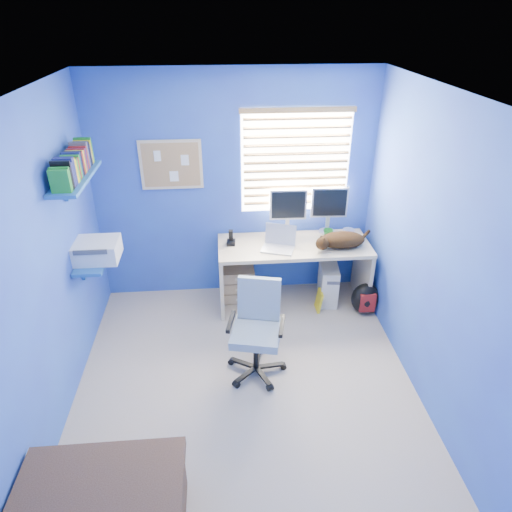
{
  "coord_description": "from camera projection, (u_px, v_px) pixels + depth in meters",
  "views": [
    {
      "loc": [
        -0.17,
        -3.04,
        3.01
      ],
      "look_at": [
        0.15,
        0.65,
        0.95
      ],
      "focal_mm": 32.0,
      "sensor_mm": 36.0,
      "label": 1
    }
  ],
  "objects": [
    {
      "name": "office_chair",
      "position": [
        257.0,
        341.0,
        4.13
      ],
      "size": [
        0.62,
        0.62,
        0.89
      ],
      "color": "black",
      "rests_on": "floor"
    },
    {
      "name": "laptop",
      "position": [
        278.0,
        240.0,
        4.75
      ],
      "size": [
        0.4,
        0.36,
        0.22
      ],
      "primitive_type": "cube",
      "rotation": [
        0.0,
        0.0,
        -0.34
      ],
      "color": "silver",
      "rests_on": "desk"
    },
    {
      "name": "cd_spindle",
      "position": [
        348.0,
        232.0,
        5.08
      ],
      "size": [
        0.13,
        0.13,
        0.07
      ],
      "primitive_type": "cylinder",
      "color": "silver",
      "rests_on": "desk"
    },
    {
      "name": "corkboard",
      "position": [
        171.0,
        165.0,
        4.7
      ],
      "size": [
        0.64,
        0.02,
        0.52
      ],
      "color": "tan",
      "rests_on": "ground"
    },
    {
      "name": "wall_front",
      "position": [
        265.0,
        434.0,
        2.13
      ],
      "size": [
        3.0,
        0.01,
        2.5
      ],
      "primitive_type": "cube",
      "color": "blue",
      "rests_on": "ground"
    },
    {
      "name": "wall_right",
      "position": [
        432.0,
        256.0,
        3.63
      ],
      "size": [
        0.01,
        3.2,
        2.5
      ],
      "primitive_type": "cube",
      "color": "blue",
      "rests_on": "ground"
    },
    {
      "name": "wall_back",
      "position": [
        235.0,
        190.0,
        4.91
      ],
      "size": [
        3.0,
        0.01,
        2.5
      ],
      "primitive_type": "cube",
      "color": "blue",
      "rests_on": "ground"
    },
    {
      "name": "drawer_boxes",
      "position": [
        239.0,
        283.0,
        5.22
      ],
      "size": [
        0.35,
        0.28,
        0.41
      ],
      "primitive_type": "cube",
      "color": "tan",
      "rests_on": "floor"
    },
    {
      "name": "phone",
      "position": [
        231.0,
        237.0,
        4.86
      ],
      "size": [
        0.1,
        0.12,
        0.17
      ],
      "primitive_type": "cube",
      "rotation": [
        0.0,
        0.0,
        -0.07
      ],
      "color": "black",
      "rests_on": "desk"
    },
    {
      "name": "tower_pc",
      "position": [
        328.0,
        282.0,
        5.19
      ],
      "size": [
        0.24,
        0.46,
        0.45
      ],
      "primitive_type": "cube",
      "rotation": [
        0.0,
        0.0,
        -0.12
      ],
      "color": "beige",
      "rests_on": "floor"
    },
    {
      "name": "ceiling",
      "position": [
        241.0,
        94.0,
        2.91
      ],
      "size": [
        3.0,
        3.2,
        0.0
      ],
      "primitive_type": "cube",
      "color": "white",
      "rests_on": "wall_back"
    },
    {
      "name": "yellow_book",
      "position": [
        319.0,
        300.0,
        5.06
      ],
      "size": [
        0.03,
        0.17,
        0.24
      ],
      "primitive_type": "cube",
      "color": "yellow",
      "rests_on": "floor"
    },
    {
      "name": "backpack",
      "position": [
        365.0,
        298.0,
        4.99
      ],
      "size": [
        0.32,
        0.24,
        0.36
      ],
      "primitive_type": "ellipsoid",
      "rotation": [
        0.0,
        0.0,
        -0.04
      ],
      "color": "black",
      "rests_on": "floor"
    },
    {
      "name": "wall_left",
      "position": [
        44.0,
        272.0,
        3.41
      ],
      "size": [
        0.01,
        3.2,
        2.5
      ],
      "primitive_type": "cube",
      "color": "blue",
      "rests_on": "ground"
    },
    {
      "name": "window_blinds",
      "position": [
        296.0,
        162.0,
        4.79
      ],
      "size": [
        1.15,
        0.05,
        1.1
      ],
      "color": "white",
      "rests_on": "ground"
    },
    {
      "name": "monitor_left",
      "position": [
        288.0,
        213.0,
        4.97
      ],
      "size": [
        0.4,
        0.13,
        0.54
      ],
      "primitive_type": "cube",
      "rotation": [
        0.0,
        0.0,
        -0.03
      ],
      "color": "silver",
      "rests_on": "desk"
    },
    {
      "name": "cat",
      "position": [
        342.0,
        240.0,
        4.81
      ],
      "size": [
        0.54,
        0.41,
        0.17
      ],
      "primitive_type": "ellipsoid",
      "rotation": [
        0.0,
        0.0,
        0.37
      ],
      "color": "black",
      "rests_on": "desk"
    },
    {
      "name": "floor",
      "position": [
        246.0,
        383.0,
        4.13
      ],
      "size": [
        3.0,
        3.2,
        0.0
      ],
      "primitive_type": "cube",
      "color": "#AFA28B",
      "rests_on": "ground"
    },
    {
      "name": "monitor_right",
      "position": [
        328.0,
        210.0,
        5.03
      ],
      "size": [
        0.41,
        0.14,
        0.54
      ],
      "primitive_type": "cube",
      "rotation": [
        0.0,
        0.0,
        -0.06
      ],
      "color": "silver",
      "rests_on": "desk"
    },
    {
      "name": "desk",
      "position": [
        293.0,
        273.0,
        5.09
      ],
      "size": [
        1.63,
        0.65,
        0.74
      ],
      "primitive_type": "cube",
      "color": "tan",
      "rests_on": "floor"
    },
    {
      "name": "wall_shelves",
      "position": [
        84.0,
        209.0,
        3.98
      ],
      "size": [
        0.42,
        0.9,
        1.05
      ],
      "color": "#225CA3",
      "rests_on": "ground"
    },
    {
      "name": "mug",
      "position": [
        328.0,
        234.0,
        5.01
      ],
      "size": [
        0.1,
        0.09,
        0.1
      ],
      "primitive_type": "imported",
      "color": "#1B8126",
      "rests_on": "desk"
    }
  ]
}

